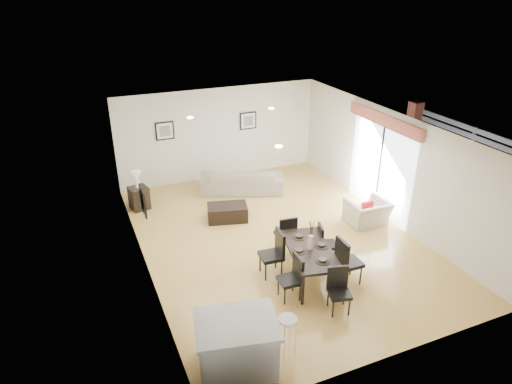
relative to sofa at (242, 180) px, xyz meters
name	(u,v)px	position (x,y,z in m)	size (l,w,h in m)	color
ground	(277,239)	(-0.21, -2.74, -0.34)	(8.00, 8.00, 0.00)	tan
wall_back	(219,134)	(-0.21, 1.26, 1.01)	(6.00, 0.04, 2.70)	silver
wall_front	(396,290)	(-0.21, -6.74, 1.01)	(6.00, 0.04, 2.70)	silver
wall_left	(141,211)	(-3.21, -2.74, 1.01)	(0.04, 8.00, 2.70)	silver
wall_right	(389,166)	(2.79, -2.74, 1.01)	(0.04, 8.00, 2.70)	silver
ceiling	(280,127)	(-0.21, -2.74, 2.36)	(6.00, 8.00, 0.02)	white
sofa	(242,180)	(0.00, 0.00, 0.00)	(2.32, 0.91, 0.68)	gray
armchair	(367,212)	(2.14, -2.94, -0.03)	(0.96, 0.84, 0.62)	beige
courtyard_plant_a	(490,194)	(5.69, -3.41, 0.01)	(0.62, 0.54, 0.69)	#375022
courtyard_plant_b	(425,163)	(5.69, -0.96, -0.02)	(0.35, 0.35, 0.63)	#375022
dining_table	(310,252)	(-0.27, -4.36, 0.28)	(1.16, 1.78, 0.69)	black
dining_chair_wnear	(293,275)	(-0.85, -4.78, 0.15)	(0.41, 0.41, 0.88)	black
dining_chair_wfar	(275,251)	(-0.84, -3.96, 0.21)	(0.47, 0.47, 0.97)	black
dining_chair_enear	(346,259)	(0.30, -4.77, 0.22)	(0.45, 0.45, 0.99)	black
dining_chair_efar	(324,241)	(0.32, -3.93, 0.14)	(0.47, 0.47, 0.85)	black
dining_chair_head	(339,287)	(-0.25, -5.39, 0.14)	(0.47, 0.47, 0.86)	black
dining_chair_foot	(286,233)	(-0.28, -3.34, 0.16)	(0.44, 0.44, 0.90)	black
vase	(311,238)	(-0.27, -4.36, 0.60)	(0.80, 1.23, 0.62)	white
coffee_table	(227,212)	(-0.95, -1.41, -0.14)	(0.98, 0.59, 0.39)	black
side_table	(139,198)	(-2.86, 0.07, -0.04)	(0.45, 0.45, 0.60)	black
table_lamp	(137,177)	(-2.86, 0.07, 0.56)	(0.24, 0.24, 0.46)	white
cushion	(367,207)	(2.05, -3.03, 0.16)	(0.29, 0.09, 0.29)	maroon
kitchen_island	(237,345)	(-2.44, -5.97, 0.10)	(1.43, 1.21, 0.87)	silver
bar_stool	(288,323)	(-1.57, -5.97, 0.23)	(0.30, 0.30, 0.66)	silver
framed_print_back_left	(165,131)	(-1.81, 1.23, 1.31)	(0.52, 0.04, 0.52)	black
framed_print_back_right	(248,121)	(0.69, 1.23, 1.31)	(0.52, 0.04, 0.52)	black
framed_print_left_wall	(143,201)	(-3.18, -2.94, 1.31)	(0.04, 0.52, 0.52)	black
sliding_door	(382,150)	(2.75, -2.44, 1.33)	(0.12, 2.70, 2.57)	white
courtyard	(458,153)	(5.96, -1.88, 0.59)	(6.00, 6.00, 2.00)	gray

